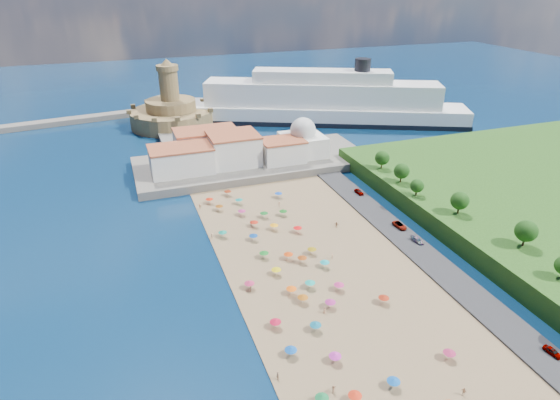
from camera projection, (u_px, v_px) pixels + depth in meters
name	position (u px, v px, depth m)	size (l,w,h in m)	color
ground	(298.00, 271.00, 118.62)	(700.00, 700.00, 0.00)	#071938
terrace	(253.00, 162.00, 182.84)	(90.00, 36.00, 3.00)	#59544C
jetty	(182.00, 142.00, 205.95)	(18.00, 70.00, 2.40)	#59544C
waterfront_buildings	(219.00, 150.00, 176.65)	(57.00, 29.00, 11.00)	silver
domed_building	(303.00, 140.00, 183.95)	(16.00, 16.00, 15.00)	silver
fortress	(172.00, 113.00, 228.98)	(40.00, 40.00, 32.40)	olive
cruise_ship	(321.00, 104.00, 233.82)	(140.58, 79.59, 31.62)	black
beach_parasols	(310.00, 291.00, 107.58)	(32.99, 117.87, 2.20)	gray
beachgoers	(288.00, 269.00, 117.51)	(37.68, 101.62, 1.88)	tan
parked_cars	(409.00, 233.00, 133.39)	(2.70, 83.04, 1.43)	gray
hillside_trees	(486.00, 222.00, 121.31)	(16.22, 105.85, 7.08)	#382314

